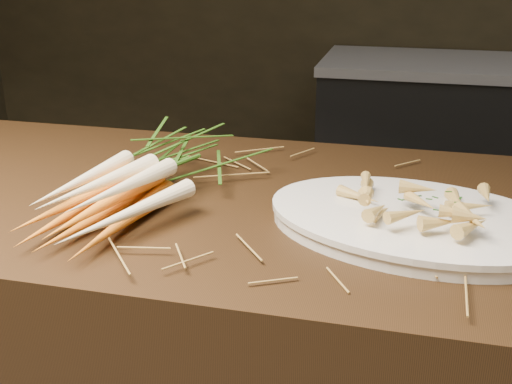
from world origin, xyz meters
TOP-DOWN VIEW (x-y plane):
  - root_veg_bunch at (-0.63, 0.26)m, footprint 0.24×0.52m
  - serving_platter at (-0.20, 0.23)m, footprint 0.49×0.37m
  - roasted_veg_heap at (-0.20, 0.23)m, footprint 0.24×0.20m

SIDE VIEW (x-z plane):
  - serving_platter at x=-0.20m, z-range 0.90..0.92m
  - root_veg_bunch at x=-0.63m, z-range 0.90..0.99m
  - roasted_veg_heap at x=-0.20m, z-range 0.92..0.97m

